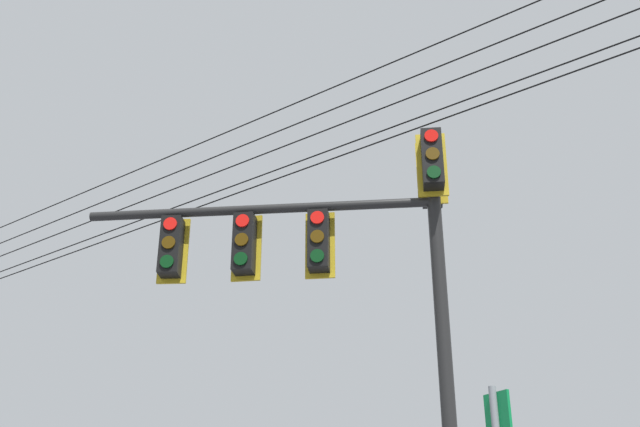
{
  "coord_description": "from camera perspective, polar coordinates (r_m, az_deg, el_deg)",
  "views": [
    {
      "loc": [
        -7.05,
        8.29,
        1.23
      ],
      "look_at": [
        0.8,
        1.69,
        5.99
      ],
      "focal_mm": 42.76,
      "sensor_mm": 36.0,
      "label": 1
    }
  ],
  "objects": [
    {
      "name": "signal_mast_assembly",
      "position": [
        10.97,
        2.05,
        -3.72
      ],
      "size": [
        4.22,
        4.11,
        7.17
      ],
      "color": "black",
      "rests_on": "ground"
    },
    {
      "name": "overhead_wire_span",
      "position": [
        12.73,
        3.65,
        7.58
      ],
      "size": [
        23.1,
        5.73,
        1.68
      ],
      "color": "black"
    }
  ]
}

